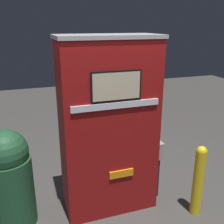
# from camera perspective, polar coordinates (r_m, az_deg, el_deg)

# --- Properties ---
(ground_plane) EXTENTS (14.00, 14.00, 0.00)m
(ground_plane) POSITION_cam_1_polar(r_m,az_deg,el_deg) (3.34, 0.77, -21.66)
(ground_plane) COLOR #423F3D
(gas_pump) EXTENTS (1.17, 0.55, 2.06)m
(gas_pump) POSITION_cam_1_polar(r_m,az_deg,el_deg) (3.01, -0.74, -3.38)
(gas_pump) COLOR maroon
(gas_pump) RESTS_ON ground_plane
(safety_bollard) EXTENTS (0.12, 0.12, 0.88)m
(safety_bollard) POSITION_cam_1_polar(r_m,az_deg,el_deg) (3.27, 18.30, -13.70)
(safety_bollard) COLOR yellow
(safety_bollard) RESTS_ON ground_plane
(trash_bin) EXTENTS (0.51, 0.51, 1.13)m
(trash_bin) POSITION_cam_1_polar(r_m,az_deg,el_deg) (3.12, -21.58, -13.29)
(trash_bin) COLOR #1E4C2D
(trash_bin) RESTS_ON ground_plane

